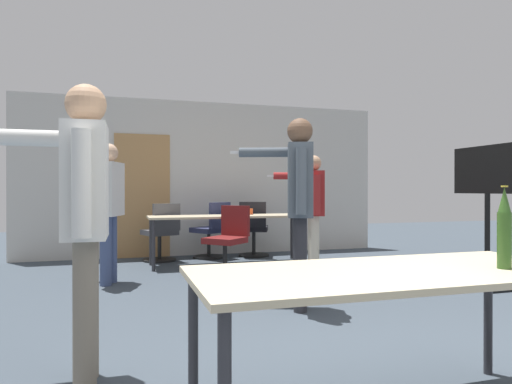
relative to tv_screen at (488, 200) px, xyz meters
The scene contains 14 objects.
back_wall 4.46m from the tv_screen, 125.91° to the left, with size 6.26×0.12×2.64m.
conference_table_near 3.67m from the tv_screen, 140.12° to the right, with size 1.92×0.82×0.74m.
conference_table_far 3.49m from the tv_screen, 135.51° to the left, with size 2.37×0.65×0.74m.
tv_screen is the anchor object (origin of this frame).
person_left_plaid 4.49m from the tv_screen, 161.42° to the right, with size 0.78×0.63×1.73m.
person_right_polo 2.13m from the tv_screen, 135.65° to the left, with size 0.70×0.72×1.59m.
person_far_watching 2.47m from the tv_screen, behind, with size 0.74×0.76×1.79m.
person_center_tall 4.44m from the tv_screen, 160.76° to the left, with size 0.71×0.79×1.67m.
office_chair_near_pushed 3.25m from the tv_screen, 145.62° to the left, with size 0.69×0.68×0.90m.
office_chair_far_left 4.09m from the tv_screen, 129.82° to the left, with size 0.66×0.68×0.92m.
office_chair_far_right 4.59m from the tv_screen, 138.63° to the left, with size 0.60×0.64×0.91m.
office_chair_side_rolled 3.67m from the tv_screen, 121.51° to the left, with size 0.60×0.64×0.93m.
beer_bottle 3.36m from the tv_screen, 132.51° to the right, with size 0.07×0.07×0.40m.
drink_cup 3.33m from the tv_screen, 129.05° to the left, with size 0.08×0.08×0.09m.
Camera 1 is at (-1.48, -1.50, 1.12)m, focal length 32.00 mm.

